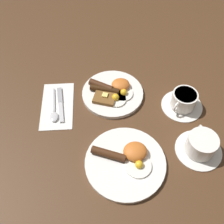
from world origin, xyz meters
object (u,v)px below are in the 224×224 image
object	(u,v)px
breakfast_plate_far	(126,161)
teacup_far	(201,145)
breakfast_plate_near	(113,92)
knife	(60,102)
spoon	(54,113)
teacup_near	(183,101)

from	to	relation	value
breakfast_plate_far	teacup_far	xyz separation A→B (m)	(-0.24, -0.01, 0.02)
breakfast_plate_near	knife	size ratio (longest dim) A/B	1.42
breakfast_plate_near	teacup_far	distance (m)	0.37
breakfast_plate_near	spoon	world-z (taller)	breakfast_plate_near
knife	spoon	world-z (taller)	spoon
teacup_far	knife	size ratio (longest dim) A/B	0.93
teacup_near	knife	world-z (taller)	teacup_near
breakfast_plate_far	knife	size ratio (longest dim) A/B	1.57
teacup_far	spoon	distance (m)	0.51
breakfast_plate_near	spoon	distance (m)	0.23
breakfast_plate_near	knife	distance (m)	0.20
teacup_near	knife	xyz separation A→B (m)	(0.44, -0.07, -0.02)
breakfast_plate_near	spoon	size ratio (longest dim) A/B	1.50
breakfast_plate_near	teacup_far	size ratio (longest dim) A/B	1.52
spoon	teacup_near	bearing A→B (deg)	86.18
teacup_far	teacup_near	bearing A→B (deg)	-89.78
breakfast_plate_far	teacup_near	bearing A→B (deg)	-141.08
breakfast_plate_far	teacup_near	distance (m)	0.31
teacup_near	knife	distance (m)	0.45
breakfast_plate_far	knife	world-z (taller)	breakfast_plate_far
teacup_near	teacup_far	world-z (taller)	teacup_far
breakfast_plate_far	teacup_far	bearing A→B (deg)	-177.26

